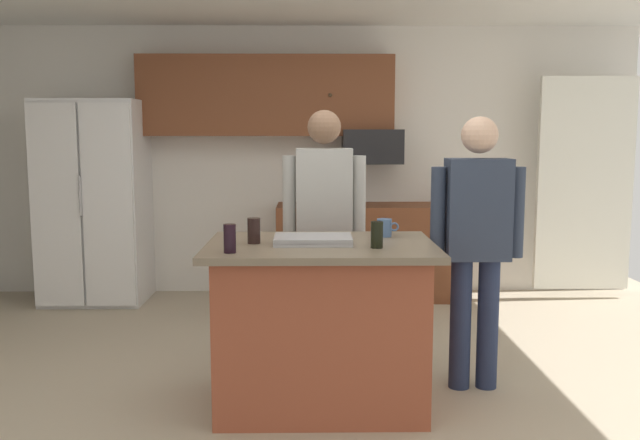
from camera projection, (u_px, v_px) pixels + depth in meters
The scene contains 15 objects.
floor at pixel (308, 395), 4.11m from camera, with size 7.04×7.04×0.00m, color #B7A88E.
back_wall at pixel (309, 161), 6.72m from camera, with size 6.40×0.10×2.60m, color white.
french_door_window_panel at pixel (585, 184), 6.39m from camera, with size 0.90×0.06×2.00m, color white.
cabinet_run_upper at pixel (266, 96), 6.44m from camera, with size 2.40×0.38×0.75m.
cabinet_run_lower at pixel (371, 251), 6.52m from camera, with size 1.80×0.63×0.90m.
refrigerator at pixel (94, 202), 6.33m from camera, with size 0.92×0.76×1.88m.
microwave_over_range at pixel (372, 147), 6.41m from camera, with size 0.56×0.40×0.32m, color black.
kitchen_island at pixel (321, 324), 3.93m from camera, with size 1.30×0.93×0.96m.
person_guest_right at pixel (324, 217), 4.67m from camera, with size 0.57×0.23×1.73m.
person_guest_left at pixel (477, 234), 4.13m from camera, with size 0.57×0.22×1.68m.
glass_dark_ale at pixel (230, 239), 3.55m from camera, with size 0.07×0.07×0.15m.
mug_ceramic_white at pixel (385, 228), 4.11m from camera, with size 0.13×0.09×0.11m.
tumbler_amber at pixel (254, 231), 3.85m from camera, with size 0.07×0.07×0.15m.
glass_pilsner at pixel (377, 235), 3.70m from camera, with size 0.07×0.07×0.15m.
serving_tray at pixel (313, 240), 3.86m from camera, with size 0.44×0.30×0.04m.
Camera 1 is at (0.02, -3.94, 1.58)m, focal length 38.13 mm.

